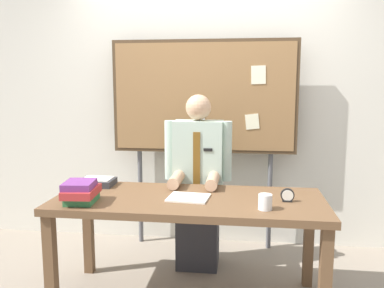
{
  "coord_description": "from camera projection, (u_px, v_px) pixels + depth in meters",
  "views": [
    {
      "loc": [
        0.37,
        -2.67,
        1.53
      ],
      "look_at": [
        0.0,
        0.17,
        1.1
      ],
      "focal_mm": 37.66,
      "sensor_mm": 36.0,
      "label": 1
    }
  ],
  "objects": [
    {
      "name": "person",
      "position": [
        198.0,
        188.0,
        3.33
      ],
      "size": [
        0.55,
        0.56,
        1.45
      ],
      "color": "#2D2D33",
      "rests_on": "ground_plane"
    },
    {
      "name": "book_stack",
      "position": [
        81.0,
        192.0,
        2.65
      ],
      "size": [
        0.23,
        0.29,
        0.14
      ],
      "color": "#337F47",
      "rests_on": "desk"
    },
    {
      "name": "desk_clock",
      "position": [
        287.0,
        196.0,
        2.68
      ],
      "size": [
        0.09,
        0.04,
        0.09
      ],
      "color": "black",
      "rests_on": "desk"
    },
    {
      "name": "paper_tray",
      "position": [
        97.0,
        182.0,
        3.11
      ],
      "size": [
        0.26,
        0.2,
        0.06
      ],
      "color": "#333338",
      "rests_on": "desk"
    },
    {
      "name": "back_wall",
      "position": [
        206.0,
        103.0,
        3.85
      ],
      "size": [
        6.4,
        0.08,
        2.7
      ],
      "primitive_type": "cube",
      "color": "silver",
      "rests_on": "ground_plane"
    },
    {
      "name": "desk",
      "position": [
        189.0,
        210.0,
        2.79
      ],
      "size": [
        1.86,
        0.76,
        0.75
      ],
      "color": "brown",
      "rests_on": "ground_plane"
    },
    {
      "name": "bulletin_board",
      "position": [
        204.0,
        99.0,
        3.65
      ],
      "size": [
        1.68,
        0.09,
        1.93
      ],
      "color": "#4C3823",
      "rests_on": "ground_plane"
    },
    {
      "name": "open_notebook",
      "position": [
        188.0,
        198.0,
        2.76
      ],
      "size": [
        0.29,
        0.26,
        0.01
      ],
      "primitive_type": "cube",
      "rotation": [
        0.0,
        0.0,
        -0.1
      ],
      "color": "white",
      "rests_on": "desk"
    },
    {
      "name": "coffee_mug",
      "position": [
        265.0,
        202.0,
        2.51
      ],
      "size": [
        0.09,
        0.09,
        0.1
      ],
      "primitive_type": "cylinder",
      "color": "white",
      "rests_on": "desk"
    }
  ]
}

